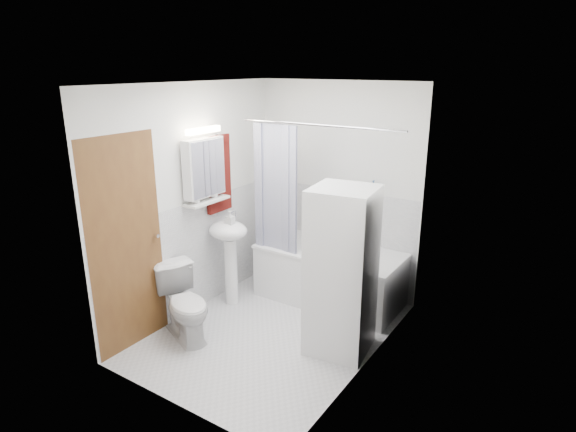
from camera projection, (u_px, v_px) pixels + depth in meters
The scene contains 20 objects.
floor at pixel (273, 332), 4.81m from camera, with size 2.60×2.60×0.00m, color silver.
room_walls at pixel (271, 188), 4.37m from camera, with size 2.60×2.60×2.60m.
wainscot at pixel (289, 267), 4.87m from camera, with size 1.98×2.58×2.58m.
door at pixel (157, 236), 4.57m from camera, with size 0.05×2.00×2.00m.
bathtub at pixel (330, 272), 5.38m from camera, with size 1.60×0.76×0.61m.
tub_spout at pixel (361, 217), 5.36m from camera, with size 0.04×0.04×0.12m, color silver.
curtain_rod at pixel (318, 125), 4.62m from camera, with size 0.02×0.02×1.78m, color silver.
shower_curtain at pixel (275, 193), 5.11m from camera, with size 0.55×0.02×1.45m.
sink at pixel (229, 243), 5.21m from camera, with size 0.44×0.37×1.04m.
medicine_cabinet at pixel (204, 166), 4.90m from camera, with size 0.13×0.50×0.71m.
shelf at pixel (207, 201), 5.00m from camera, with size 0.18×0.54×0.03m, color silver.
shower_caddy at pixel (366, 199), 5.26m from camera, with size 0.22×0.06×0.02m, color silver.
towel at pixel (218, 173), 5.15m from camera, with size 0.07×0.35×0.84m.
washer_dryer at pixel (341, 271), 4.32m from camera, with size 0.62×0.62×1.55m.
toilet at pixel (185, 304), 4.64m from camera, with size 0.39×0.70×0.69m, color white.
soap_pump at pixel (230, 223), 5.10m from camera, with size 0.08×0.17×0.08m, color gray.
shelf_bottle at pixel (197, 200), 4.86m from camera, with size 0.07×0.18×0.07m, color gray.
shelf_cup at pixel (214, 193), 5.07m from camera, with size 0.10×0.09×0.10m, color gray.
shampoo_a at pixel (363, 192), 5.25m from camera, with size 0.13×0.17×0.13m, color gray.
shampoo_b at pixel (373, 196), 5.20m from camera, with size 0.08×0.21×0.08m, color navy.
Camera 1 is at (2.45, -3.47, 2.55)m, focal length 30.00 mm.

